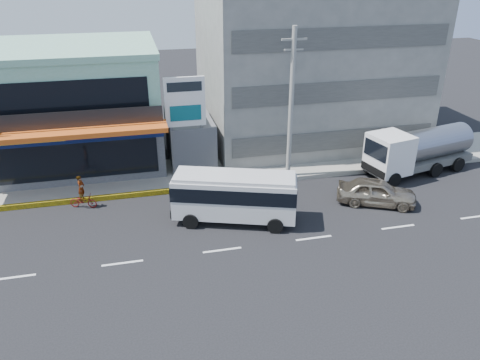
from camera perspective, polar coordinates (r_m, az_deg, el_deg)
name	(u,v)px	position (r m, az deg, el deg)	size (l,w,h in m)	color
ground	(222,250)	(24.27, -2.18, -8.53)	(120.00, 120.00, 0.00)	black
sidewalk	(265,166)	(33.38, 3.06, 1.67)	(70.00, 5.00, 0.30)	gray
shop_building	(71,109)	(35.34, -19.87, 8.19)	(12.40, 11.70, 8.00)	#3F3F44
concrete_building	(309,52)	(37.99, 8.46, 15.18)	(16.00, 12.00, 14.00)	gray
gap_structure	(189,139)	(34.13, -6.18, 5.00)	(3.00, 6.00, 3.50)	#3F3F44
satellite_dish	(190,119)	(32.59, -6.09, 7.42)	(1.50, 1.50, 0.15)	slate
billboard	(185,108)	(30.43, -6.69, 8.75)	(2.60, 0.18, 6.90)	gray
utility_pole_near	(291,105)	(30.09, 6.25, 9.02)	(1.60, 0.30, 10.00)	#999993
minibus	(235,194)	(25.98, -0.66, -1.71)	(7.18, 4.30, 2.86)	silver
sedan	(377,192)	(29.42, 16.32, -1.40)	(1.88, 4.67, 1.59)	tan
tanker_truck	(417,150)	(34.27, 20.74, 3.45)	(8.35, 4.02, 3.16)	white
motorcycle_rider	(83,197)	(29.40, -18.63, -1.99)	(1.71, 1.01, 2.07)	#5E0D0D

